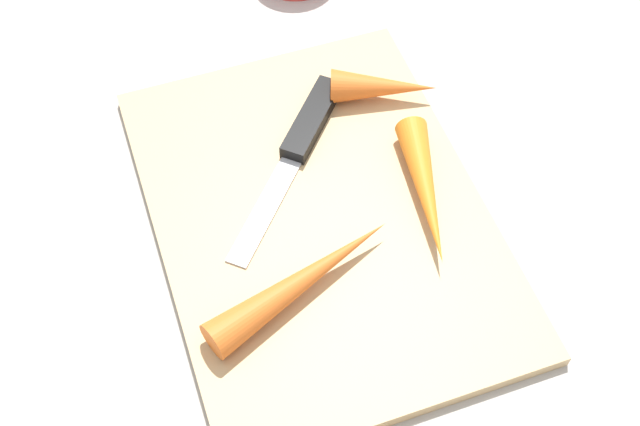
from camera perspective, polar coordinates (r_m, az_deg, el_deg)
The scene contains 6 objects.
ground_plane at distance 0.69m, azimuth 0.00°, elevation -0.56°, with size 1.40×1.40×0.00m, color #ADA8A0.
cutting_board at distance 0.69m, azimuth 0.00°, elevation -0.28°, with size 0.36×0.26×0.01m, color tan.
knife at distance 0.73m, azimuth -0.95°, elevation 5.58°, with size 0.16×0.15×0.01m.
carrot_medium at distance 0.68m, azimuth 7.14°, elevation 1.47°, with size 0.03×0.03×0.14m, color orange.
carrot_longest at distance 0.63m, azimuth -1.19°, elevation -4.56°, with size 0.03×0.03×0.16m, color orange.
carrot_shortest at distance 0.75m, azimuth 4.32°, elevation 8.45°, with size 0.03×0.03×0.09m, color orange.
Camera 1 is at (-0.36, 0.13, 0.58)m, focal length 47.55 mm.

